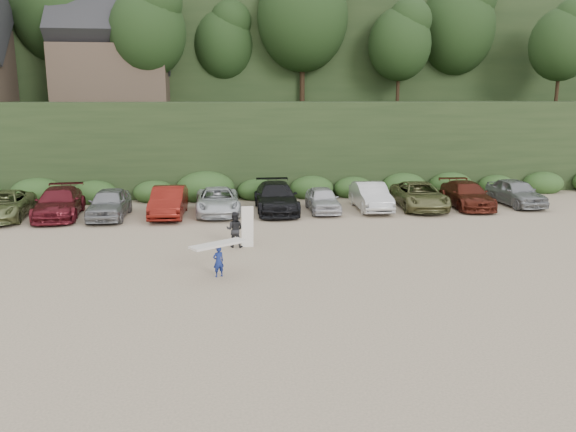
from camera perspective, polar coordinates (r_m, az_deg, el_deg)
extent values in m
plane|color=tan|center=(21.96, 5.38, -4.82)|extent=(120.00, 120.00, 0.00)
cube|color=black|center=(42.87, -1.16, 7.55)|extent=(80.00, 14.00, 6.00)
cube|color=black|center=(60.68, -3.15, 13.57)|extent=(90.00, 30.00, 16.00)
ellipsoid|color=black|center=(43.00, -1.21, 18.24)|extent=(66.00, 12.00, 10.00)
cube|color=#2B491E|center=(35.69, -0.66, 2.76)|extent=(46.20, 2.00, 1.20)
cube|color=brown|center=(45.08, -17.29, 13.60)|extent=(8.00, 6.00, 4.00)
imported|color=#646E3F|center=(33.12, -27.01, 0.96)|extent=(2.79, 5.46, 1.48)
imported|color=#58141C|center=(32.41, -22.22, 1.24)|extent=(2.60, 5.55, 1.57)
imported|color=gray|center=(31.29, -17.70, 1.23)|extent=(1.97, 4.69, 1.58)
imported|color=maroon|center=(30.94, -12.03, 1.43)|extent=(1.90, 4.91, 1.59)
imported|color=silver|center=(31.19, -7.16, 1.52)|extent=(2.41, 5.13, 1.42)
imported|color=black|center=(31.50, -1.23, 1.90)|extent=(2.37, 5.62, 1.62)
imported|color=silver|center=(31.59, 3.53, 1.69)|extent=(1.70, 4.08, 1.38)
imported|color=silver|center=(32.36, 8.40, 1.99)|extent=(1.81, 4.77, 1.55)
imported|color=brown|center=(33.31, 13.20, 2.03)|extent=(2.94, 5.58, 1.50)
imported|color=#4D1B11|center=(34.38, 17.69, 2.06)|extent=(2.40, 5.20, 1.47)
imported|color=gray|center=(35.99, 22.14, 2.25)|extent=(2.01, 4.68, 1.57)
imported|color=navy|center=(20.29, -7.08, -4.60)|extent=(0.49, 0.42, 1.14)
cube|color=silver|center=(20.12, -7.13, -2.86)|extent=(2.07, 1.60, 0.08)
imported|color=black|center=(24.14, -5.43, -1.38)|extent=(0.89, 0.78, 1.54)
cube|color=silver|center=(23.97, -4.15, -1.11)|extent=(0.52, 0.29, 1.82)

